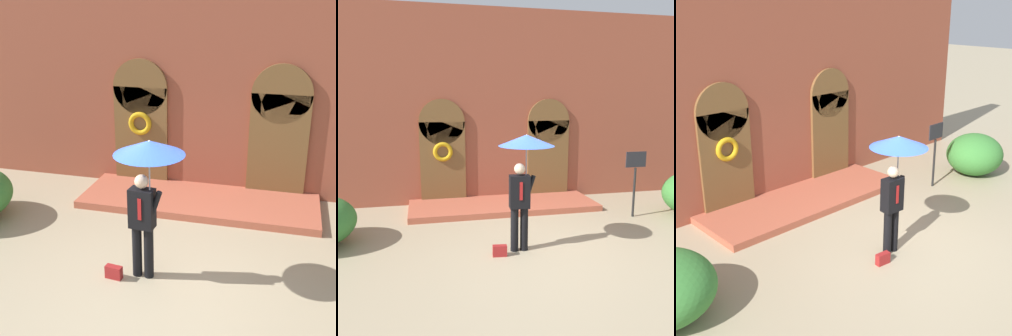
% 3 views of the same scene
% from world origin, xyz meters
% --- Properties ---
extents(ground_plane, '(80.00, 80.00, 0.00)m').
position_xyz_m(ground_plane, '(0.00, 0.00, 0.00)').
color(ground_plane, tan).
extents(building_facade, '(14.00, 2.30, 5.60)m').
position_xyz_m(building_facade, '(-0.00, 4.15, 2.68)').
color(building_facade, brown).
rests_on(building_facade, ground).
extents(person_with_umbrella, '(1.10, 1.10, 2.36)m').
position_xyz_m(person_with_umbrella, '(-0.23, 0.05, 1.91)').
color(person_with_umbrella, black).
rests_on(person_with_umbrella, ground).
extents(handbag, '(0.29, 0.15, 0.22)m').
position_xyz_m(handbag, '(-0.77, -0.15, 0.11)').
color(handbag, maroon).
rests_on(handbag, ground).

